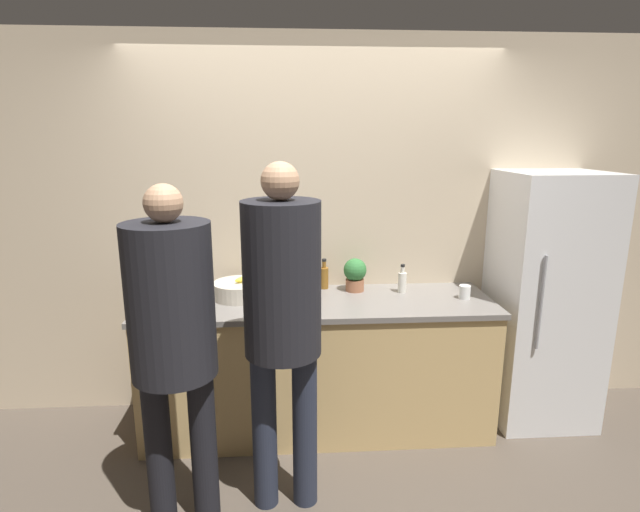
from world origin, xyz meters
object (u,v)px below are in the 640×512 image
(person_center, at_px, (282,307))
(bottle_dark, at_px, (179,277))
(potted_plant, at_px, (355,274))
(fruit_bowl, at_px, (239,290))
(utensil_crock, at_px, (295,282))
(bottle_clear, at_px, (402,281))
(person_left, at_px, (172,327))
(cup_white, at_px, (465,292))
(bottle_amber, at_px, (324,277))
(refrigerator, at_px, (544,299))

(person_center, height_order, bottle_dark, person_center)
(potted_plant, bearing_deg, bottle_dark, 176.17)
(fruit_bowl, distance_m, utensil_crock, 0.38)
(bottle_clear, xyz_separation_m, bottle_dark, (-1.52, 0.14, 0.02))
(fruit_bowl, distance_m, bottle_dark, 0.47)
(utensil_crock, relative_size, bottle_dark, 1.17)
(person_center, distance_m, fruit_bowl, 0.89)
(person_left, distance_m, bottle_clear, 1.64)
(utensil_crock, bearing_deg, cup_white, -10.34)
(bottle_amber, distance_m, bottle_dark, 1.00)
(bottle_amber, bearing_deg, cup_white, -17.62)
(refrigerator, height_order, bottle_amber, refrigerator)
(bottle_dark, height_order, potted_plant, bottle_dark)
(utensil_crock, xyz_separation_m, bottle_dark, (-0.80, 0.10, 0.02))
(utensil_crock, height_order, bottle_amber, utensil_crock)
(utensil_crock, relative_size, cup_white, 3.26)
(bottle_clear, distance_m, bottle_dark, 1.53)
(person_center, height_order, utensil_crock, person_center)
(person_left, bearing_deg, potted_plant, 46.22)
(cup_white, bearing_deg, person_left, -154.07)
(bottle_clear, bearing_deg, utensil_crock, 176.52)
(refrigerator, distance_m, bottle_amber, 1.51)
(bottle_dark, bearing_deg, fruit_bowl, -23.71)
(bottle_clear, bearing_deg, person_left, -143.26)
(utensil_crock, bearing_deg, person_center, -94.85)
(fruit_bowl, relative_size, bottle_clear, 1.71)
(person_center, relative_size, bottle_clear, 9.24)
(person_left, xyz_separation_m, bottle_amber, (0.79, 1.11, -0.09))
(person_center, height_order, cup_white, person_center)
(fruit_bowl, relative_size, bottle_dark, 1.36)
(person_center, height_order, potted_plant, person_center)
(person_center, height_order, bottle_amber, person_center)
(refrigerator, xyz_separation_m, fruit_bowl, (-2.06, 0.04, 0.10))
(refrigerator, bearing_deg, person_center, -156.22)
(person_center, bearing_deg, utensil_crock, 85.15)
(fruit_bowl, bearing_deg, refrigerator, -1.19)
(utensil_crock, distance_m, bottle_amber, 0.22)
(refrigerator, bearing_deg, utensil_crock, 175.55)
(refrigerator, xyz_separation_m, cup_white, (-0.59, -0.07, 0.08))
(bottle_clear, bearing_deg, refrigerator, -5.18)
(utensil_crock, xyz_separation_m, cup_white, (1.11, -0.20, -0.03))
(refrigerator, height_order, person_left, person_left)
(refrigerator, height_order, fruit_bowl, refrigerator)
(cup_white, relative_size, potted_plant, 0.39)
(refrigerator, height_order, person_center, person_center)
(bottle_clear, bearing_deg, person_center, -132.82)
(refrigerator, xyz_separation_m, person_left, (-2.28, -0.89, 0.21))
(refrigerator, relative_size, bottle_clear, 8.69)
(bottle_dark, distance_m, cup_white, 1.92)
(refrigerator, distance_m, fruit_bowl, 2.06)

